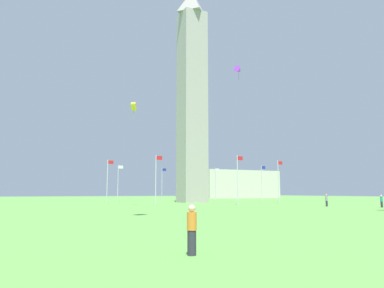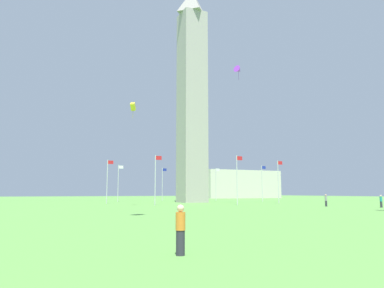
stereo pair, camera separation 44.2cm
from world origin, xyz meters
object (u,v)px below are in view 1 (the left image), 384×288
Objects in this scene: flagpole_ne at (216,183)px; flagpole_se at (118,181)px; person_teal_shirt at (382,201)px; person_orange_shirt at (192,230)px; flagpole_w at (238,178)px; kite_yellow_box at (134,107)px; obelisk_monument at (192,93)px; flagpole_nw at (279,180)px; flagpole_e at (162,183)px; distant_building at (234,184)px; person_gray_shirt at (327,200)px; flagpole_n at (262,182)px; flagpole_sw at (156,177)px; kite_purple_delta at (239,70)px; flagpole_s at (108,179)px.

flagpole_ne is 24.21m from flagpole_se.
person_teal_shirt reaches higher than person_orange_shirt.
kite_yellow_box reaches higher than flagpole_w.
obelisk_monument is 5.69× the size of flagpole_nw.
distant_building reaches higher than flagpole_e.
flagpole_nw is at bearing 22.50° from flagpole_w.
person_gray_shirt is 0.72× the size of kite_yellow_box.
flagpole_n is 1.00× the size of flagpole_sw.
flagpole_se is at bearing 127.57° from kite_purple_delta.
kite_purple_delta is (5.00, 6.99, 20.76)m from flagpole_w.
flagpole_s and flagpole_sw have the same top height.
flagpole_n and flagpole_se have the same top height.
person_teal_shirt is at bearing -34.25° from kite_yellow_box.
kite_purple_delta reaches higher than flagpole_nw.
flagpole_n is 1.00× the size of flagpole_ne.
obelisk_monument is 25.02m from flagpole_se.
flagpole_se is 3.25× the size of kite_yellow_box.
person_teal_shirt is at bearing -37.24° from person_orange_shirt.
flagpole_n and flagpole_sw have the same top height.
flagpole_sw is 25.90m from person_gray_shirt.
flagpole_n is at bearing 0.00° from obelisk_monument.
flagpole_s is at bearing 157.50° from flagpole_nw.
obelisk_monument reaches higher than flagpole_w.
distant_building is at bearing 50.32° from obelisk_monument.
person_orange_shirt is at bearing -131.10° from flagpole_nw.
flagpole_n is at bearing -15.93° from person_orange_shirt.
flagpole_w reaches higher than person_orange_shirt.
flagpole_sw is 3.25× the size of kite_yellow_box.
person_gray_shirt reaches higher than person_teal_shirt.
flagpole_se is 31.64m from flagpole_w.
flagpole_se is at bearing 112.50° from flagpole_w.
kite_purple_delta reaches higher than person_teal_shirt.
flagpole_sw is (5.01, -12.11, 0.00)m from flagpole_s.
flagpole_s is 1.00× the size of flagpole_nw.
distant_building is (27.16, 35.31, 0.44)m from flagpole_ne.
kite_yellow_box reaches higher than person_teal_shirt.
person_gray_shirt is (-3.65, -15.35, -3.50)m from flagpole_nw.
kite_yellow_box is at bearing 22.68° from person_teal_shirt.
distant_building reaches higher than flagpole_s.
person_orange_shirt is 0.59× the size of kite_purple_delta.
flagpole_nw is 22.03m from kite_purple_delta.
kite_yellow_box reaches higher than flagpole_se.
flagpole_sw is 24.21m from flagpole_nw.
flagpole_nw is at bearing -19.25° from person_orange_shirt.
kite_yellow_box is 0.09× the size of distant_building.
kite_yellow_box reaches higher than flagpole_ne.
flagpole_s is 4.74× the size of person_teal_shirt.
person_orange_shirt is at bearing -124.36° from kite_purple_delta.
obelisk_monument is 18.48× the size of kite_yellow_box.
flagpole_n is 1.00× the size of flagpole_nw.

